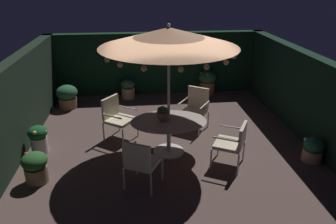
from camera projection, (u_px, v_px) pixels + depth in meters
ground_plane at (169, 149)px, 7.22m from camera, size 6.84×7.92×0.02m
hedge_backdrop_rear at (156, 63)px, 10.31m from camera, size 6.84×0.30×1.95m
hedge_backdrop_left at (9, 115)px, 6.51m from camera, size 0.30×7.92×1.95m
hedge_backdrop_right at (315, 102)px, 7.15m from camera, size 0.30×7.92×1.95m
patio_dining_table at (169, 128)px, 6.84m from camera, size 1.62×1.23×0.76m
patio_umbrella at (169, 38)px, 6.09m from camera, size 2.72×2.72×2.76m
centerpiece_planter at (162, 113)px, 6.67m from camera, size 0.25×0.25×0.35m
patio_chair_north at (116, 115)px, 7.49m from camera, size 0.84×0.84×1.00m
patio_chair_northeast at (141, 160)px, 5.64m from camera, size 0.75×0.75×0.99m
patio_chair_east at (234, 141)px, 6.36m from camera, size 0.78×0.79×0.93m
patio_chair_southeast at (195, 107)px, 8.00m from camera, size 0.85×0.86×1.02m
potted_plant_right_far at (67, 96)px, 9.30m from camera, size 0.60×0.60×0.68m
potted_plant_left_far at (128, 89)px, 10.07m from camera, size 0.42×0.42×0.59m
potted_plant_front_corner at (207, 82)px, 10.37m from camera, size 0.58×0.58×0.77m
potted_plant_right_near at (38, 138)px, 6.92m from camera, size 0.41×0.43×0.63m
potted_plant_back_right at (313, 149)px, 6.64m from camera, size 0.41×0.41×0.52m
potted_plant_back_left at (35, 167)px, 5.93m from camera, size 0.47×0.47×0.61m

